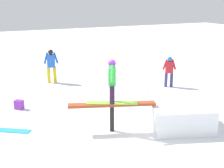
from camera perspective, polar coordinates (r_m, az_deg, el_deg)
name	(u,v)px	position (r m, az deg, el deg)	size (l,w,h in m)	color
ground_plane	(112,131)	(9.70, 0.00, -8.56)	(60.00, 60.00, 0.00)	white
rail_feature	(112,107)	(9.41, 0.00, -4.32)	(2.58, 1.13, 0.90)	black
snow_kicker_ramp	(180,117)	(9.98, 12.37, -5.86)	(1.80, 1.50, 0.76)	white
main_rider_on_rail	(112,82)	(9.17, 0.00, 0.35)	(1.50, 0.89, 1.34)	#91E43B
bystander_blue	(51,64)	(14.98, -11.05, 3.56)	(0.69, 0.31, 1.59)	gold
bystander_red	(169,70)	(14.27, 10.42, 2.52)	(0.62, 0.30, 1.39)	navy
loose_snowboard_white	(133,90)	(13.76, 3.81, -1.06)	(1.39, 0.28, 0.02)	white
loose_snowboard_cyan	(7,130)	(10.23, -18.60, -8.03)	(1.45, 0.28, 0.02)	#2DACC8
backpack_on_snow	(19,105)	(11.91, -16.63, -3.65)	(0.30, 0.22, 0.34)	purple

